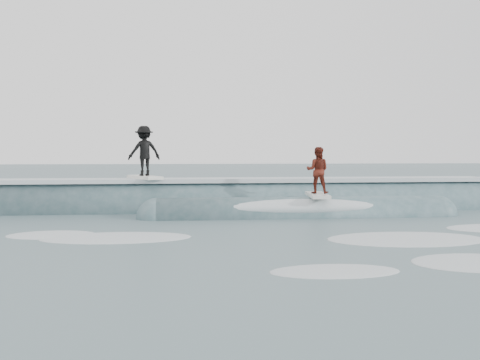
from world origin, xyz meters
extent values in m
plane|color=#425961|center=(0.00, 0.00, 0.00)|extent=(160.00, 160.00, 0.00)
cylinder|color=#355459|center=(0.00, 6.54, 0.00)|extent=(18.45, 1.95, 1.95)
cylinder|color=#355459|center=(1.80, 4.34, 0.00)|extent=(9.00, 1.25, 1.25)
sphere|color=#355459|center=(-2.70, 4.34, 0.00)|extent=(1.25, 1.25, 1.25)
sphere|color=#355459|center=(6.30, 4.34, 0.00)|extent=(1.25, 1.25, 1.25)
cube|color=silver|center=(0.00, 6.54, 1.04)|extent=(18.00, 1.30, 0.14)
ellipsoid|color=silver|center=(1.80, 4.34, 0.30)|extent=(7.60, 1.30, 0.60)
cube|color=white|center=(-3.21, 6.54, 1.16)|extent=(1.37, 2.04, 0.10)
imported|color=black|center=(-3.21, 6.54, 2.07)|extent=(1.26, 0.97, 1.72)
cube|color=silver|center=(2.33, 4.34, 0.68)|extent=(0.77, 2.05, 0.10)
imported|color=#53190F|center=(2.33, 4.34, 1.46)|extent=(0.85, 0.75, 1.46)
ellipsoid|color=silver|center=(-3.47, 0.68, 0.00)|extent=(3.53, 2.41, 0.10)
ellipsoid|color=silver|center=(0.66, -3.34, 0.00)|extent=(2.04, 1.39, 0.10)
ellipsoid|color=silver|center=(3.48, -2.93, 0.00)|extent=(2.84, 1.94, 0.10)
ellipsoid|color=silver|center=(-5.10, 1.29, 0.00)|extent=(2.57, 1.75, 0.10)
ellipsoid|color=silver|center=(3.28, -0.22, 0.00)|extent=(4.25, 2.90, 0.10)
cylinder|color=#355459|center=(8.87, 18.00, 0.00)|extent=(22.00, 0.80, 0.80)
cylinder|color=#355459|center=(-0.20, 22.00, 0.00)|extent=(22.00, 0.60, 0.60)
camera|label=1|loc=(-1.91, -12.10, 2.03)|focal=40.00mm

